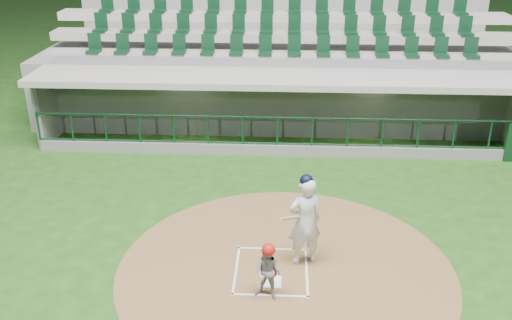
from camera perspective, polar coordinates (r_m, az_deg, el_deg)
The scene contains 8 objects.
ground at distance 12.60m, azimuth 1.58°, elevation -10.28°, with size 120.00×120.00×0.00m, color #1B4213.
dirt_circle at distance 12.43m, azimuth 2.96°, elevation -10.80°, with size 7.20×7.20×0.01m, color brown.
home_plate at distance 12.01m, azimuth 1.49°, elevation -12.06°, with size 0.43×0.43×0.02m, color white.
batter_box_chalk at distance 12.34m, azimuth 1.54°, elevation -10.99°, with size 1.55×1.80×0.01m.
dugout_structure at distance 19.24m, azimuth 2.45°, elevation 5.32°, with size 16.40×3.70×3.00m.
seating_deck at distance 22.07m, azimuth 2.40°, elevation 9.00°, with size 17.00×6.72×5.15m.
batter at distance 12.12m, azimuth 4.91°, elevation -6.01°, with size 0.97×1.00×2.10m.
catcher at distance 11.27m, azimuth 1.25°, elevation -11.06°, with size 0.66×0.57×1.23m.
Camera 1 is at (0.21, -10.43, 7.06)m, focal length 40.00 mm.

